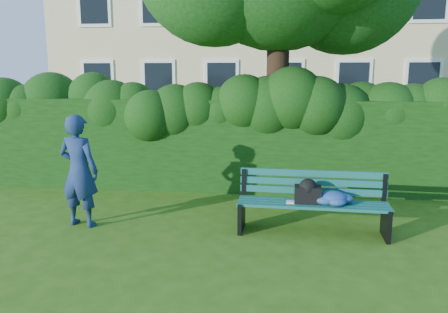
# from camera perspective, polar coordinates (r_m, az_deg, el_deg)

# --- Properties ---
(ground) EXTENTS (80.00, 80.00, 0.00)m
(ground) POSITION_cam_1_polar(r_m,az_deg,el_deg) (6.87, -0.59, -8.75)
(ground) COLOR #2E5611
(ground) RESTS_ON ground
(hedge) EXTENTS (10.00, 1.00, 1.80)m
(hedge) POSITION_cam_1_polar(r_m,az_deg,el_deg) (8.77, 1.22, 1.64)
(hedge) COLOR black
(hedge) RESTS_ON ground
(park_bench) EXTENTS (2.18, 0.65, 0.89)m
(park_bench) POSITION_cam_1_polar(r_m,az_deg,el_deg) (6.47, 11.98, -5.57)
(park_bench) COLOR #115652
(park_bench) RESTS_ON ground
(man_reading) EXTENTS (0.69, 0.52, 1.71)m
(man_reading) POSITION_cam_1_polar(r_m,az_deg,el_deg) (6.92, -18.42, -1.79)
(man_reading) COLOR navy
(man_reading) RESTS_ON ground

